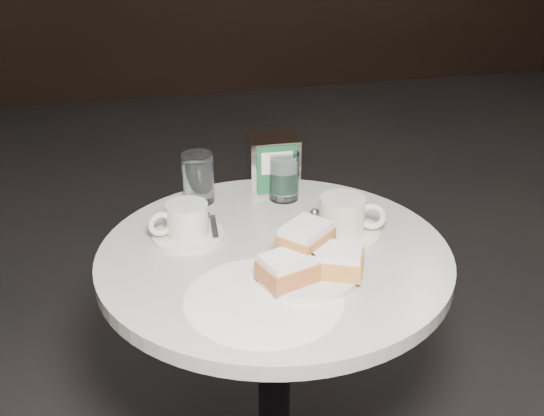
{
  "coord_description": "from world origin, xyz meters",
  "views": [
    {
      "loc": [
        -0.27,
        -1.13,
        1.42
      ],
      "look_at": [
        0.0,
        0.02,
        0.83
      ],
      "focal_mm": 45.0,
      "sensor_mm": 36.0,
      "label": 1
    }
  ],
  "objects": [
    {
      "name": "coffee_cup_right",
      "position": [
        0.15,
        0.03,
        0.78
      ],
      "size": [
        0.21,
        0.21,
        0.08
      ],
      "rotation": [
        0.0,
        0.0,
        -0.39
      ],
      "color": "white",
      "rests_on": "cafe_table"
    },
    {
      "name": "cafe_table",
      "position": [
        0.0,
        0.0,
        0.55
      ],
      "size": [
        0.7,
        0.7,
        0.74
      ],
      "color": "black",
      "rests_on": "ground"
    },
    {
      "name": "napkin_dispenser",
      "position": [
        0.06,
        0.28,
        0.81
      ],
      "size": [
        0.12,
        0.1,
        0.13
      ],
      "rotation": [
        0.0,
        0.0,
        -0.05
      ],
      "color": "white",
      "rests_on": "cafe_table"
    },
    {
      "name": "water_glass_left",
      "position": [
        -0.11,
        0.26,
        0.8
      ],
      "size": [
        0.09,
        0.09,
        0.11
      ],
      "rotation": [
        0.0,
        0.0,
        0.36
      ],
      "color": "white",
      "rests_on": "cafe_table"
    },
    {
      "name": "beignet_plate",
      "position": [
        0.04,
        -0.11,
        0.78
      ],
      "size": [
        0.21,
        0.19,
        0.09
      ],
      "rotation": [
        0.0,
        0.0,
        0.01
      ],
      "color": "silver",
      "rests_on": "cafe_table"
    },
    {
      "name": "sugar_spill",
      "position": [
        -0.06,
        -0.16,
        0.75
      ],
      "size": [
        0.37,
        0.37,
        0.0
      ],
      "primitive_type": "cylinder",
      "rotation": [
        0.0,
        0.0,
        0.39
      ],
      "color": "white",
      "rests_on": "cafe_table"
    },
    {
      "name": "water_glass_right",
      "position": [
        0.08,
        0.23,
        0.8
      ],
      "size": [
        0.08,
        0.08,
        0.11
      ],
      "rotation": [
        0.0,
        0.0,
        0.24
      ],
      "color": "white",
      "rests_on": "cafe_table"
    },
    {
      "name": "coffee_cup_left",
      "position": [
        -0.16,
        0.09,
        0.78
      ],
      "size": [
        0.17,
        0.17,
        0.08
      ],
      "rotation": [
        0.0,
        0.0,
        0.18
      ],
      "color": "white",
      "rests_on": "cafe_table"
    }
  ]
}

